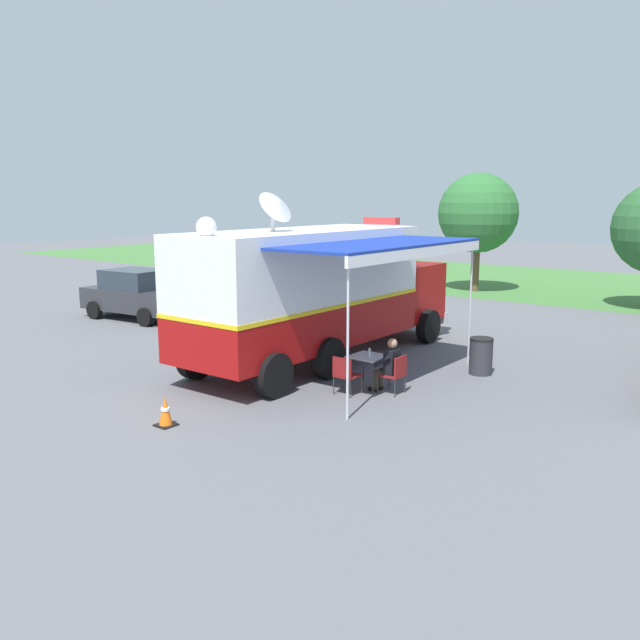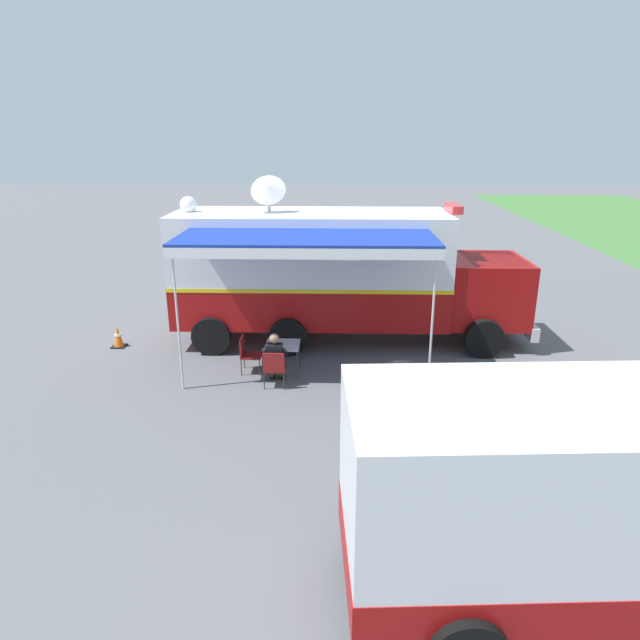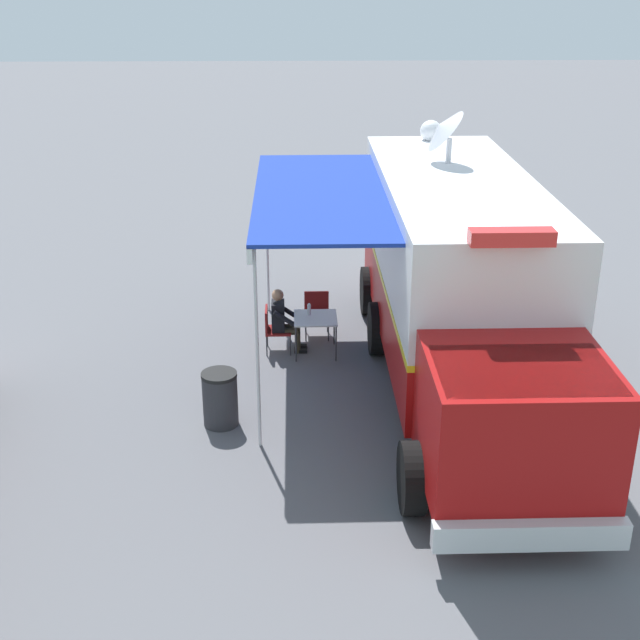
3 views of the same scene
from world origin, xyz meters
name	(u,v)px [view 2 (image 2 of 3)]	position (x,y,z in m)	size (l,w,h in m)	color
ground_plane	(311,338)	(0.00, 0.00, 0.00)	(100.00, 100.00, 0.00)	#5B5B60
lot_stripe	(342,315)	(-2.16, 0.88, 0.00)	(0.12, 4.80, 0.01)	silver
command_truck	(339,271)	(0.03, 0.75, 1.94)	(4.90, 9.50, 4.53)	#9E0F0F
folding_table	(282,347)	(2.42, -0.56, 0.67)	(0.80, 0.80, 0.73)	silver
water_bottle	(276,342)	(2.53, -0.69, 0.83)	(0.07, 0.07, 0.22)	silver
folding_chair_at_table	(274,366)	(3.22, -0.67, 0.51)	(0.48, 0.48, 0.87)	maroon
folding_chair_beside_table	(247,352)	(2.37, -1.41, 0.51)	(0.48, 0.48, 0.87)	maroon
seated_responder	(275,357)	(3.03, -0.67, 0.65)	(0.66, 0.55, 1.25)	black
trash_bin	(401,385)	(3.99, 2.08, 0.46)	(0.57, 0.57, 0.91)	#2D2D33
traffic_cone	(118,337)	(0.84, -5.14, 0.28)	(0.36, 0.36, 0.58)	black
support_truck	(616,501)	(9.04, 3.98, 1.39)	(2.70, 6.93, 2.70)	white
car_behind_truck	(359,247)	(-8.96, 1.62, 0.88)	(4.34, 2.30, 1.76)	#2D2D33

